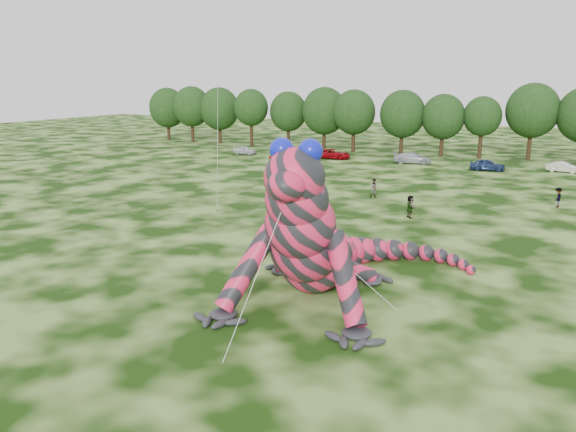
% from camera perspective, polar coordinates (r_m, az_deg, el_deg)
% --- Properties ---
extents(ground, '(240.00, 240.00, 0.00)m').
position_cam_1_polar(ground, '(30.07, 2.76, -7.40)').
color(ground, '#16330A').
rests_on(ground, ground).
extents(inflatable_gecko, '(16.01, 18.31, 8.36)m').
position_cam_1_polar(inflatable_gecko, '(29.11, 3.21, 0.50)').
color(inflatable_gecko, '#DE224D').
rests_on(inflatable_gecko, ground).
extents(tree_0, '(6.91, 6.22, 9.51)m').
position_cam_1_polar(tree_0, '(107.51, -12.11, 10.11)').
color(tree_0, black).
rests_on(tree_0, ground).
extents(tree_1, '(6.74, 6.07, 9.81)m').
position_cam_1_polar(tree_1, '(102.88, -9.73, 10.15)').
color(tree_1, black).
rests_on(tree_1, ground).
extents(tree_2, '(7.04, 6.34, 9.64)m').
position_cam_1_polar(tree_2, '(100.51, -6.97, 10.12)').
color(tree_2, black).
rests_on(tree_2, ground).
extents(tree_3, '(5.81, 5.23, 9.44)m').
position_cam_1_polar(tree_3, '(95.32, -3.75, 9.94)').
color(tree_3, black).
rests_on(tree_3, ground).
extents(tree_4, '(6.22, 5.60, 9.06)m').
position_cam_1_polar(tree_4, '(94.00, 0.03, 9.80)').
color(tree_4, black).
rests_on(tree_4, ground).
extents(tree_5, '(7.16, 6.44, 9.80)m').
position_cam_1_polar(tree_5, '(91.10, 3.71, 9.89)').
color(tree_5, black).
rests_on(tree_5, ground).
extents(tree_6, '(6.52, 5.86, 9.49)m').
position_cam_1_polar(tree_6, '(87.53, 6.70, 9.57)').
color(tree_6, black).
rests_on(tree_6, ground).
extents(tree_7, '(6.68, 6.01, 9.48)m').
position_cam_1_polar(tree_7, '(85.52, 11.53, 9.30)').
color(tree_7, black).
rests_on(tree_7, ground).
extents(tree_8, '(6.14, 5.53, 8.94)m').
position_cam_1_polar(tree_8, '(84.48, 15.45, 8.85)').
color(tree_8, black).
rests_on(tree_8, ground).
extents(tree_9, '(5.27, 4.74, 8.68)m').
position_cam_1_polar(tree_9, '(84.07, 19.06, 8.49)').
color(tree_9, black).
rests_on(tree_9, ground).
extents(tree_10, '(7.09, 6.38, 10.50)m').
position_cam_1_polar(tree_10, '(84.73, 23.50, 8.77)').
color(tree_10, black).
rests_on(tree_10, ground).
extents(car_0, '(3.73, 1.67, 1.24)m').
position_cam_1_polar(car_0, '(84.76, -4.39, 6.69)').
color(car_0, silver).
rests_on(car_0, ground).
extents(car_1, '(4.41, 1.67, 1.44)m').
position_cam_1_polar(car_1, '(82.00, 1.49, 6.56)').
color(car_1, black).
rests_on(car_1, ground).
extents(car_2, '(4.96, 2.37, 1.36)m').
position_cam_1_polar(car_2, '(79.81, 4.64, 6.30)').
color(car_2, '#99050D').
rests_on(car_2, ground).
extents(car_3, '(5.23, 2.82, 1.44)m').
position_cam_1_polar(car_3, '(76.81, 12.52, 5.77)').
color(car_3, '#A5ABAF').
rests_on(car_3, ground).
extents(car_4, '(4.29, 2.09, 1.41)m').
position_cam_1_polar(car_4, '(73.11, 19.60, 4.91)').
color(car_4, navy).
rests_on(car_4, ground).
extents(car_5, '(3.97, 1.93, 1.26)m').
position_cam_1_polar(car_5, '(75.36, 26.21, 4.48)').
color(car_5, beige).
rests_on(car_5, ground).
extents(spectator_2, '(0.87, 1.24, 1.74)m').
position_cam_1_polar(spectator_2, '(54.11, 25.74, 1.71)').
color(spectator_2, gray).
rests_on(spectator_2, ground).
extents(spectator_4, '(0.60, 0.89, 1.80)m').
position_cam_1_polar(spectator_4, '(69.43, -1.76, 5.43)').
color(spectator_4, gray).
rests_on(spectator_4, ground).
extents(spectator_0, '(0.67, 0.45, 1.80)m').
position_cam_1_polar(spectator_0, '(50.71, 1.48, 2.38)').
color(spectator_0, gray).
rests_on(spectator_0, ground).
extents(spectator_5, '(1.43, 1.69, 1.82)m').
position_cam_1_polar(spectator_5, '(46.06, 12.31, 0.93)').
color(spectator_5, gray).
rests_on(spectator_5, ground).
extents(spectator_1, '(1.05, 0.92, 1.82)m').
position_cam_1_polar(spectator_1, '(53.41, 8.76, 2.81)').
color(spectator_1, gray).
rests_on(spectator_1, ground).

